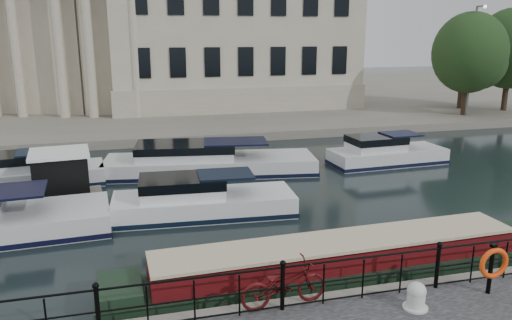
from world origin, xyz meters
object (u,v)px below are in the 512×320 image
Objects in this scene: harbour_hut at (62,179)px; mooring_bollard at (416,296)px; bicycle at (284,284)px; narrowboat at (339,267)px; life_ring_post at (493,264)px.

mooring_bollard is at bearing -58.83° from harbour_hut.
bicycle is 2.95m from narrowboat.
harbour_hut is (-5.95, 10.80, -0.14)m from bicycle.
bicycle reaches higher than mooring_bollard.
life_ring_post is (4.98, -0.79, 0.26)m from bicycle.
bicycle is 3.20× the size of mooring_bollard.
mooring_bollard is (2.89, -0.88, -0.24)m from bicycle.
bicycle is 5.05m from life_ring_post.
mooring_bollard reaches higher than narrowboat.
life_ring_post is at bearing 2.55° from mooring_bollard.
mooring_bollard is 2.82m from narrowboat.
harbour_hut is at bearing 130.57° from narrowboat.
narrowboat is (-0.68, 2.69, -0.49)m from mooring_bollard.
narrowboat is at bearing -53.72° from harbour_hut.
life_ring_post is 0.38× the size of harbour_hut.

